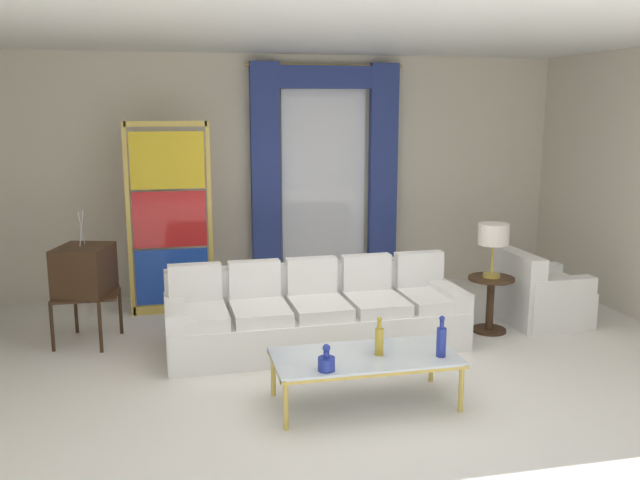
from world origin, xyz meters
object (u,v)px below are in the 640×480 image
at_px(bottle_crystal_tall, 326,362).
at_px(armchair_white, 538,297).
at_px(vintage_tv, 84,272).
at_px(bottle_amber_squat, 441,340).
at_px(bottle_blue_decanter, 379,340).
at_px(table_lamp_brass, 493,237).
at_px(coffee_table, 365,359).
at_px(stained_glass_divider, 170,223).
at_px(couch_white_long, 315,316).
at_px(peacock_figurine, 209,299).
at_px(round_side_table, 490,299).

distance_m(bottle_crystal_tall, armchair_white, 3.39).
bearing_deg(vintage_tv, bottle_amber_squat, -36.65).
bearing_deg(bottle_blue_decanter, bottle_amber_squat, -16.66).
bearing_deg(armchair_white, table_lamp_brass, -165.34).
bearing_deg(coffee_table, bottle_amber_squat, -15.21).
xyz_separation_m(vintage_tv, stained_glass_divider, (0.85, 0.84, 0.33)).
height_order(couch_white_long, bottle_crystal_tall, couch_white_long).
bearing_deg(vintage_tv, peacock_figurine, 23.40).
bearing_deg(coffee_table, peacock_figurine, 113.11).
relative_size(bottle_crystal_tall, stained_glass_divider, 0.09).
xyz_separation_m(couch_white_long, bottle_crystal_tall, (-0.27, -1.67, 0.17)).
xyz_separation_m(bottle_blue_decanter, vintage_tv, (-2.44, 2.03, 0.19)).
xyz_separation_m(bottle_blue_decanter, bottle_amber_squat, (0.47, -0.14, 0.01)).
distance_m(stained_glass_divider, peacock_figurine, 0.97).
bearing_deg(bottle_crystal_tall, round_side_table, 37.75).
xyz_separation_m(couch_white_long, table_lamp_brass, (1.90, 0.01, 0.72)).
xyz_separation_m(bottle_crystal_tall, round_side_table, (2.17, 1.68, -0.12)).
distance_m(round_side_table, table_lamp_brass, 0.67).
relative_size(coffee_table, round_side_table, 2.46).
relative_size(vintage_tv, stained_glass_divider, 0.61).
xyz_separation_m(bottle_crystal_tall, vintage_tv, (-1.96, 2.25, 0.25)).
distance_m(coffee_table, bottle_crystal_tall, 0.46).
bearing_deg(round_side_table, bottle_amber_squat, -127.50).
bearing_deg(bottle_crystal_tall, bottle_amber_squat, 5.29).
bearing_deg(vintage_tv, stained_glass_divider, 44.60).
bearing_deg(bottle_amber_squat, couch_white_long, 113.14).
height_order(stained_glass_divider, round_side_table, stained_glass_divider).
distance_m(armchair_white, table_lamp_brass, 1.01).
bearing_deg(bottle_amber_squat, bottle_crystal_tall, -174.71).
relative_size(couch_white_long, armchair_white, 3.53).
xyz_separation_m(couch_white_long, round_side_table, (1.90, 0.01, 0.05)).
relative_size(bottle_crystal_tall, armchair_white, 0.25).
height_order(stained_glass_divider, peacock_figurine, stained_glass_divider).
bearing_deg(round_side_table, bottle_crystal_tall, -142.25).
distance_m(coffee_table, peacock_figurine, 2.77).
xyz_separation_m(coffee_table, vintage_tv, (-2.33, 2.01, 0.35)).
relative_size(armchair_white, stained_glass_divider, 0.38).
distance_m(bottle_crystal_tall, stained_glass_divider, 3.34).
height_order(coffee_table, stained_glass_divider, stained_glass_divider).
bearing_deg(vintage_tv, armchair_white, -4.74).
height_order(bottle_blue_decanter, round_side_table, bottle_blue_decanter).
bearing_deg(couch_white_long, bottle_blue_decanter, -81.74).
bearing_deg(stained_glass_divider, bottle_crystal_tall, -70.30).
bearing_deg(bottle_crystal_tall, bottle_blue_decanter, 25.24).
height_order(bottle_blue_decanter, vintage_tv, vintage_tv).
bearing_deg(coffee_table, table_lamp_brass, 38.59).
height_order(vintage_tv, armchair_white, vintage_tv).
xyz_separation_m(couch_white_long, bottle_blue_decanter, (0.21, -1.44, 0.23)).
relative_size(couch_white_long, coffee_table, 2.01).
height_order(bottle_crystal_tall, stained_glass_divider, stained_glass_divider).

